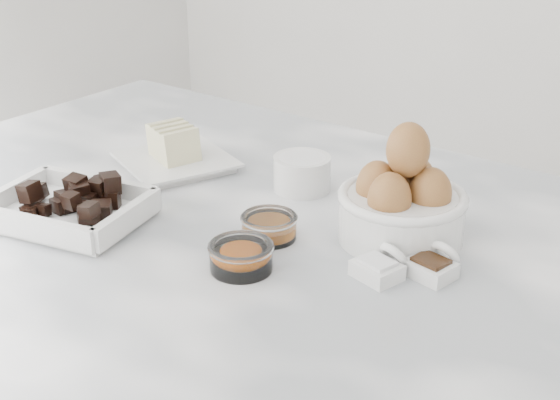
{
  "coord_description": "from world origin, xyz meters",
  "views": [
    {
      "loc": [
        0.52,
        -0.64,
        1.36
      ],
      "look_at": [
        0.02,
        0.03,
        0.98
      ],
      "focal_mm": 50.0,
      "sensor_mm": 36.0,
      "label": 1
    }
  ],
  "objects_px": {
    "honey_bowl": "(269,226)",
    "chocolate_dish": "(68,205)",
    "vanilla_spoon": "(434,264)",
    "salt_spoon": "(381,266)",
    "zest_bowl": "(241,255)",
    "butter_plate": "(174,153)",
    "sugar_ramekin": "(302,172)",
    "egg_bowl": "(402,203)"
  },
  "relations": [
    {
      "from": "sugar_ramekin",
      "to": "salt_spoon",
      "type": "xyz_separation_m",
      "value": [
        0.2,
        -0.14,
        -0.01
      ]
    },
    {
      "from": "butter_plate",
      "to": "sugar_ramekin",
      "type": "xyz_separation_m",
      "value": [
        0.19,
        0.04,
        0.0
      ]
    },
    {
      "from": "honey_bowl",
      "to": "zest_bowl",
      "type": "distance_m",
      "value": 0.08
    },
    {
      "from": "butter_plate",
      "to": "sugar_ramekin",
      "type": "distance_m",
      "value": 0.2
    },
    {
      "from": "sugar_ramekin",
      "to": "vanilla_spoon",
      "type": "height_order",
      "value": "sugar_ramekin"
    },
    {
      "from": "chocolate_dish",
      "to": "vanilla_spoon",
      "type": "distance_m",
      "value": 0.44
    },
    {
      "from": "zest_bowl",
      "to": "sugar_ramekin",
      "type": "bearing_deg",
      "value": 108.94
    },
    {
      "from": "chocolate_dish",
      "to": "butter_plate",
      "type": "bearing_deg",
      "value": 96.09
    },
    {
      "from": "sugar_ramekin",
      "to": "zest_bowl",
      "type": "xyz_separation_m",
      "value": [
        0.07,
        -0.22,
        -0.01
      ]
    },
    {
      "from": "chocolate_dish",
      "to": "butter_plate",
      "type": "height_order",
      "value": "butter_plate"
    },
    {
      "from": "chocolate_dish",
      "to": "salt_spoon",
      "type": "relative_size",
      "value": 3.17
    },
    {
      "from": "egg_bowl",
      "to": "butter_plate",
      "type": "bearing_deg",
      "value": 179.07
    },
    {
      "from": "honey_bowl",
      "to": "chocolate_dish",
      "type": "bearing_deg",
      "value": -153.49
    },
    {
      "from": "salt_spoon",
      "to": "honey_bowl",
      "type": "bearing_deg",
      "value": -179.64
    },
    {
      "from": "chocolate_dish",
      "to": "zest_bowl",
      "type": "xyz_separation_m",
      "value": [
        0.25,
        0.03,
        -0.0
      ]
    },
    {
      "from": "zest_bowl",
      "to": "salt_spoon",
      "type": "relative_size",
      "value": 1.09
    },
    {
      "from": "butter_plate",
      "to": "zest_bowl",
      "type": "distance_m",
      "value": 0.32
    },
    {
      "from": "sugar_ramekin",
      "to": "egg_bowl",
      "type": "distance_m",
      "value": 0.19
    },
    {
      "from": "egg_bowl",
      "to": "zest_bowl",
      "type": "height_order",
      "value": "egg_bowl"
    },
    {
      "from": "butter_plate",
      "to": "honey_bowl",
      "type": "xyz_separation_m",
      "value": [
        0.25,
        -0.1,
        -0.01
      ]
    },
    {
      "from": "chocolate_dish",
      "to": "zest_bowl",
      "type": "distance_m",
      "value": 0.25
    },
    {
      "from": "salt_spoon",
      "to": "vanilla_spoon",
      "type": "bearing_deg",
      "value": 39.89
    },
    {
      "from": "salt_spoon",
      "to": "butter_plate",
      "type": "bearing_deg",
      "value": 166.49
    },
    {
      "from": "sugar_ramekin",
      "to": "vanilla_spoon",
      "type": "xyz_separation_m",
      "value": [
        0.25,
        -0.1,
        -0.01
      ]
    },
    {
      "from": "sugar_ramekin",
      "to": "salt_spoon",
      "type": "distance_m",
      "value": 0.25
    },
    {
      "from": "sugar_ramekin",
      "to": "honey_bowl",
      "type": "xyz_separation_m",
      "value": [
        0.05,
        -0.14,
        -0.01
      ]
    },
    {
      "from": "butter_plate",
      "to": "sugar_ramekin",
      "type": "height_order",
      "value": "butter_plate"
    },
    {
      "from": "butter_plate",
      "to": "honey_bowl",
      "type": "height_order",
      "value": "butter_plate"
    },
    {
      "from": "chocolate_dish",
      "to": "sugar_ramekin",
      "type": "height_order",
      "value": "chocolate_dish"
    },
    {
      "from": "sugar_ramekin",
      "to": "honey_bowl",
      "type": "bearing_deg",
      "value": -69.28
    },
    {
      "from": "butter_plate",
      "to": "vanilla_spoon",
      "type": "height_order",
      "value": "butter_plate"
    },
    {
      "from": "vanilla_spoon",
      "to": "salt_spoon",
      "type": "xyz_separation_m",
      "value": [
        -0.04,
        -0.04,
        -0.0
      ]
    },
    {
      "from": "zest_bowl",
      "to": "salt_spoon",
      "type": "height_order",
      "value": "salt_spoon"
    },
    {
      "from": "egg_bowl",
      "to": "vanilla_spoon",
      "type": "xyz_separation_m",
      "value": [
        0.07,
        -0.05,
        -0.03
      ]
    },
    {
      "from": "vanilla_spoon",
      "to": "salt_spoon",
      "type": "height_order",
      "value": "same"
    },
    {
      "from": "chocolate_dish",
      "to": "salt_spoon",
      "type": "xyz_separation_m",
      "value": [
        0.37,
        0.11,
        -0.01
      ]
    },
    {
      "from": "chocolate_dish",
      "to": "butter_plate",
      "type": "distance_m",
      "value": 0.21
    },
    {
      "from": "salt_spoon",
      "to": "zest_bowl",
      "type": "bearing_deg",
      "value": -148.53
    },
    {
      "from": "zest_bowl",
      "to": "salt_spoon",
      "type": "xyz_separation_m",
      "value": [
        0.13,
        0.08,
        -0.0
      ]
    },
    {
      "from": "chocolate_dish",
      "to": "egg_bowl",
      "type": "distance_m",
      "value": 0.4
    },
    {
      "from": "butter_plate",
      "to": "salt_spoon",
      "type": "xyz_separation_m",
      "value": [
        0.4,
        -0.1,
        -0.01
      ]
    },
    {
      "from": "butter_plate",
      "to": "chocolate_dish",
      "type": "bearing_deg",
      "value": -83.91
    }
  ]
}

